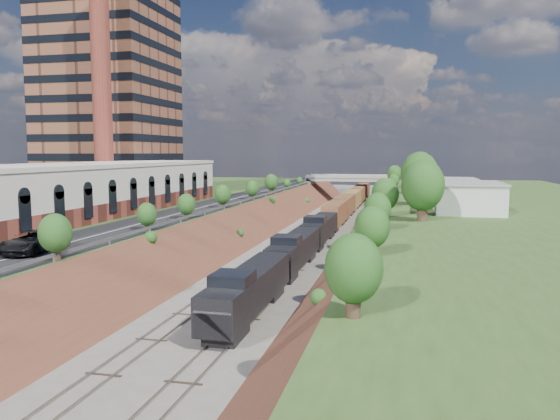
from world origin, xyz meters
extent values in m
plane|color=#6B665B|center=(0.00, 0.00, 0.00)|extent=(400.00, 400.00, 0.00)
cube|color=#354F20|center=(-33.00, 60.00, 2.50)|extent=(44.00, 180.00, 5.00)
cube|color=#354F20|center=(33.00, 60.00, 2.50)|extent=(44.00, 180.00, 5.00)
cube|color=brown|center=(-11.00, 60.00, 0.00)|extent=(10.00, 180.00, 10.00)
cube|color=brown|center=(11.00, 60.00, 0.00)|extent=(10.00, 180.00, 10.00)
cube|color=gray|center=(-2.60, 60.00, 0.09)|extent=(1.58, 180.00, 0.18)
cube|color=gray|center=(2.60, 60.00, 0.09)|extent=(1.58, 180.00, 0.18)
cube|color=black|center=(-15.50, 60.00, 5.05)|extent=(8.00, 180.00, 0.10)
cube|color=#99999E|center=(-11.40, 60.00, 5.55)|extent=(0.06, 171.00, 0.30)
cube|color=brown|center=(-28.00, 38.00, 6.10)|extent=(14.00, 62.00, 2.20)
cube|color=silver|center=(-28.00, 38.00, 9.35)|extent=(14.00, 62.00, 4.30)
cube|color=silver|center=(-28.00, 38.00, 11.75)|extent=(14.30, 62.30, 0.50)
cube|color=brown|center=(-44.00, 72.00, 27.00)|extent=(22.00, 22.00, 44.00)
cylinder|color=brown|center=(-36.00, 56.00, 25.00)|extent=(3.20, 3.20, 40.00)
cube|color=gray|center=(-11.50, 122.00, 3.10)|extent=(1.50, 8.00, 6.20)
cube|color=gray|center=(11.50, 122.00, 3.10)|extent=(1.50, 8.00, 6.20)
cube|color=gray|center=(0.00, 122.00, 6.20)|extent=(24.00, 8.00, 1.00)
cube|color=gray|center=(0.00, 118.00, 7.00)|extent=(24.00, 0.30, 0.80)
cube|color=gray|center=(0.00, 126.00, 7.00)|extent=(24.00, 0.30, 0.80)
cube|color=silver|center=(23.50, 52.00, 7.00)|extent=(9.00, 12.00, 4.00)
cube|color=silver|center=(23.00, 74.00, 6.80)|extent=(8.00, 10.00, 3.60)
cylinder|color=#473323|center=(17.00, 40.00, 6.31)|extent=(1.30, 1.30, 2.62)
ellipsoid|color=#1F501C|center=(17.00, 40.00, 9.46)|extent=(5.25, 5.25, 6.30)
cylinder|color=#473323|center=(-11.80, 20.00, 5.61)|extent=(0.66, 0.66, 1.22)
ellipsoid|color=#1F501C|center=(-11.80, 20.00, 7.08)|extent=(2.45, 2.45, 2.94)
cube|color=black|center=(2.60, 7.35, 0.45)|extent=(2.40, 4.00, 0.90)
cube|color=black|center=(2.60, 13.21, 2.32)|extent=(2.95, 17.73, 2.84)
cube|color=black|center=(2.60, 5.85, 1.80)|extent=(2.72, 3.00, 1.80)
cube|color=silver|center=(2.60, 5.85, 2.80)|extent=(2.72, 3.00, 0.15)
cube|color=black|center=(2.60, 8.85, 4.10)|extent=(2.90, 3.10, 0.90)
cube|color=black|center=(2.60, 31.94, 2.32)|extent=(2.95, 17.73, 2.84)
cube|color=black|center=(2.60, 50.67, 2.32)|extent=(2.95, 17.73, 2.84)
cube|color=brown|center=(2.60, 99.97, 2.67)|extent=(2.95, 78.86, 3.55)
imported|color=black|center=(-15.40, 10.13, 6.02)|extent=(3.59, 6.84, 1.84)
camera|label=1|loc=(15.11, -29.10, 13.43)|focal=35.00mm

